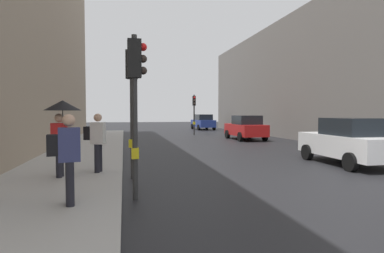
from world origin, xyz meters
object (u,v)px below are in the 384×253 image
Objects in this scene: car_white_compact at (349,141)px; pedestrian_with_black_backpack at (97,139)px; pedestrian_with_umbrella at (62,117)px; pedestrian_with_grey_backpack at (67,154)px; car_red_sedan at (246,128)px; car_blue_van at (203,122)px; traffic_light_near_right at (133,88)px; traffic_light_far_median at (194,107)px; traffic_light_near_left at (136,87)px.

car_white_compact is 2.40× the size of pedestrian_with_black_backpack.
pedestrian_with_grey_backpack is (0.61, -2.93, -0.68)m from pedestrian_with_umbrella.
car_blue_van is at bearing 88.63° from car_red_sedan.
pedestrian_with_umbrella reaches higher than pedestrian_with_grey_backpack.
car_red_sedan is at bearing -91.37° from car_blue_van.
car_blue_van is (8.70, 26.37, -1.80)m from traffic_light_near_right.
pedestrian_with_black_backpack is at bearing 157.46° from traffic_light_near_right.
car_red_sedan is at bearing 51.41° from pedestrian_with_black_backpack.
car_blue_van is (2.95, 8.64, -1.55)m from traffic_light_far_median.
traffic_light_near_right is 2.20× the size of pedestrian_with_grey_backpack.
traffic_light_near_left is 30.04m from car_blue_van.
traffic_light_far_median is 0.83× the size of car_red_sedan.
pedestrian_with_umbrella is (-10.31, -12.39, 0.96)m from car_red_sedan.
car_red_sedan is 15.12m from pedestrian_with_black_backpack.
traffic_light_near_left is at bearing -106.85° from car_blue_van.
traffic_light_near_left is at bearing -68.84° from pedestrian_with_black_backpack.
car_blue_van is 2.42× the size of pedestrian_with_grey_backpack.
car_white_compact is (-0.67, -25.45, 0.00)m from car_blue_van.
car_red_sedan is (-0.34, -14.11, 0.00)m from car_blue_van.
traffic_light_near_left is 20.87m from traffic_light_far_median.
traffic_light_near_left reaches higher than pedestrian_with_grey_backpack.
traffic_light_near_left is at bearing -89.95° from traffic_light_near_right.
car_red_sedan is at bearing 88.35° from car_white_compact.
pedestrian_with_grey_backpack is (-7.08, -20.79, -1.27)m from traffic_light_far_median.
pedestrian_with_grey_backpack reaches higher than car_blue_van.
car_blue_van is 28.57m from pedestrian_with_umbrella.
pedestrian_with_black_backpack is at bearing -111.51° from traffic_light_far_median.
car_red_sedan is (0.33, 11.34, 0.00)m from car_white_compact.
car_white_compact is 1.01× the size of car_red_sedan.
pedestrian_with_umbrella is 3.07m from pedestrian_with_grey_backpack.
pedestrian_with_black_backpack is (-1.07, 0.44, -1.52)m from traffic_light_near_right.
traffic_light_near_left reaches higher than car_red_sedan.
pedestrian_with_grey_backpack is at bearing -108.82° from traffic_light_far_median.
pedestrian_with_umbrella is at bearing -111.89° from car_blue_van.
car_white_compact is at bearing 22.09° from traffic_light_near_left.
traffic_light_near_left is at bearing -48.44° from pedestrian_with_umbrella.
car_white_compact is at bearing 6.02° from pedestrian_with_umbrella.
pedestrian_with_grey_backpack is at bearing -122.34° from car_red_sedan.
traffic_light_far_median is at bearing 115.56° from car_red_sedan.
traffic_light_near_left reaches higher than pedestrian_with_black_backpack.
traffic_light_far_median is 22.00m from pedestrian_with_grey_backpack.
traffic_light_far_median reaches higher than car_white_compact.
car_white_compact is (2.29, -16.81, -1.55)m from traffic_light_far_median.
pedestrian_with_umbrella is at bearing -176.32° from traffic_light_near_right.
traffic_light_near_left reaches higher than pedestrian_with_umbrella.
pedestrian_with_black_backpack is (0.88, 0.57, -0.68)m from pedestrian_with_umbrella.
car_blue_van is 2.00× the size of pedestrian_with_umbrella.
pedestrian_with_black_backpack reaches higher than car_blue_van.
car_blue_van is 14.11m from car_red_sedan.
traffic_light_near_left is 16.90m from car_red_sedan.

